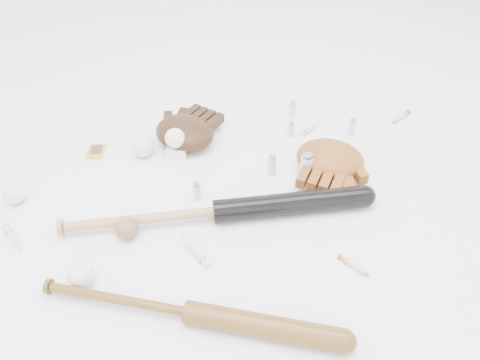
{
  "coord_description": "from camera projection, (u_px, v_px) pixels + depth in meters",
  "views": [
    {
      "loc": [
        -0.05,
        -1.11,
        1.07
      ],
      "look_at": [
        0.03,
        0.0,
        0.06
      ],
      "focal_mm": 35.0,
      "sensor_mm": 36.0,
      "label": 1
    }
  ],
  "objects": [
    {
      "name": "bat_dark",
      "position": [
        217.0,
        211.0,
        1.43
      ],
      "size": [
        1.0,
        0.14,
        0.07
      ],
      "primitive_type": null,
      "rotation": [
        0.0,
        0.0,
        0.06
      ],
      "color": "black",
      "rests_on": "ground"
    },
    {
      "name": "bat_wood",
      "position": [
        189.0,
        312.0,
        1.18
      ],
      "size": [
        0.81,
        0.29,
        0.06
      ],
      "primitive_type": null,
      "rotation": [
        0.0,
        0.0,
        -0.28
      ],
      "color": "brown",
      "rests_on": "ground"
    },
    {
      "name": "glove_dark",
      "position": [
        185.0,
        132.0,
        1.72
      ],
      "size": [
        0.38,
        0.38,
        0.1
      ],
      "primitive_type": null,
      "rotation": [
        0.0,
        0.0,
        -0.65
      ],
      "color": "#321C0D",
      "rests_on": "ground"
    },
    {
      "name": "glove_tan",
      "position": [
        330.0,
        159.0,
        1.6
      ],
      "size": [
        0.38,
        0.38,
        0.1
      ],
      "primitive_type": null,
      "rotation": [
        0.0,
        0.0,
        2.66
      ],
      "color": "brown",
      "rests_on": "ground"
    },
    {
      "name": "trading_card",
      "position": [
        96.0,
        152.0,
        1.71
      ],
      "size": [
        0.07,
        0.09,
        0.0
      ],
      "primitive_type": "cube",
      "rotation": [
        0.0,
        0.0,
        -0.08
      ],
      "color": "#BA8F22",
      "rests_on": "ground"
    },
    {
      "name": "pedestal",
      "position": [
        176.0,
        150.0,
        1.68
      ],
      "size": [
        0.07,
        0.07,
        0.04
      ],
      "primitive_type": "cube",
      "rotation": [
        0.0,
        0.0,
        -0.0
      ],
      "color": "white",
      "rests_on": "ground"
    },
    {
      "name": "baseball_on_pedestal",
      "position": [
        175.0,
        138.0,
        1.65
      ],
      "size": [
        0.07,
        0.07,
        0.07
      ],
      "primitive_type": "sphere",
      "color": "white",
      "rests_on": "pedestal"
    },
    {
      "name": "baseball_left",
      "position": [
        14.0,
        194.0,
        1.49
      ],
      "size": [
        0.07,
        0.07,
        0.07
      ],
      "primitive_type": "sphere",
      "color": "white",
      "rests_on": "ground"
    },
    {
      "name": "baseball_upper",
      "position": [
        143.0,
        146.0,
        1.67
      ],
      "size": [
        0.08,
        0.08,
        0.08
      ],
      "primitive_type": "sphere",
      "color": "white",
      "rests_on": "ground"
    },
    {
      "name": "baseball_mid",
      "position": [
        81.0,
        274.0,
        1.26
      ],
      "size": [
        0.07,
        0.07,
        0.07
      ],
      "primitive_type": "sphere",
      "color": "white",
      "rests_on": "ground"
    },
    {
      "name": "baseball_aged",
      "position": [
        126.0,
        228.0,
        1.38
      ],
      "size": [
        0.07,
        0.07,
        0.07
      ],
      "primitive_type": "sphere",
      "color": "#875E40",
      "rests_on": "ground"
    },
    {
      "name": "syringe_0",
      "position": [
        13.0,
        238.0,
        1.39
      ],
      "size": [
        0.11,
        0.13,
        0.02
      ],
      "primitive_type": null,
      "rotation": [
        0.0,
        0.0,
        -0.94
      ],
      "color": "#ADBCC6",
      "rests_on": "ground"
    },
    {
      "name": "syringe_1",
      "position": [
        195.0,
        252.0,
        1.35
      ],
      "size": [
        0.11,
        0.14,
        0.02
      ],
      "primitive_type": null,
      "rotation": [
        0.0,
        0.0,
        2.15
      ],
      "color": "#ADBCC6",
      "rests_on": "ground"
    },
    {
      "name": "syringe_2",
      "position": [
        310.0,
        129.0,
        1.8
      ],
      "size": [
        0.11,
        0.11,
        0.02
      ],
      "primitive_type": null,
      "rotation": [
        0.0,
        0.0,
        0.76
      ],
      "color": "#ADBCC6",
      "rests_on": "ground"
    },
    {
      "name": "syringe_3",
      "position": [
        356.0,
        267.0,
        1.31
      ],
      "size": [
        0.11,
        0.12,
        0.02
      ],
      "primitive_type": null,
      "rotation": [
        0.0,
        0.0,
        -0.82
      ],
      "color": "#ADBCC6",
      "rests_on": "ground"
    },
    {
      "name": "syringe_4",
      "position": [
        400.0,
        118.0,
        1.86
      ],
      "size": [
        0.13,
        0.11,
        0.02
      ],
      "primitive_type": null,
      "rotation": [
        0.0,
        0.0,
        3.8
      ],
      "color": "#ADBCC6",
      "rests_on": "ground"
    },
    {
      "name": "vial_0",
      "position": [
        292.0,
        110.0,
        1.85
      ],
      "size": [
        0.03,
        0.03,
        0.07
      ],
      "primitive_type": "cylinder",
      "color": "silver",
      "rests_on": "ground"
    },
    {
      "name": "vial_1",
      "position": [
        291.0,
        129.0,
        1.76
      ],
      "size": [
        0.03,
        0.03,
        0.06
      ],
      "primitive_type": "cylinder",
      "color": "silver",
      "rests_on": "ground"
    },
    {
      "name": "vial_2",
      "position": [
        272.0,
        165.0,
        1.59
      ],
      "size": [
        0.03,
        0.03,
        0.08
      ],
      "primitive_type": "cylinder",
      "color": "silver",
      "rests_on": "ground"
    },
    {
      "name": "vial_3",
      "position": [
        306.0,
        166.0,
        1.57
      ],
      "size": [
        0.04,
        0.04,
        0.1
      ],
      "primitive_type": "cylinder",
      "color": "silver",
      "rests_on": "ground"
    },
    {
      "name": "vial_4",
      "position": [
        197.0,
        191.0,
        1.51
      ],
      "size": [
        0.03,
        0.03,
        0.07
      ],
      "primitive_type": "cylinder",
      "color": "silver",
      "rests_on": "ground"
    },
    {
      "name": "vial_5",
      "position": [
        352.0,
        126.0,
        1.77
      ],
      "size": [
        0.03,
        0.03,
        0.07
      ],
      "primitive_type": "cylinder",
      "color": "silver",
      "rests_on": "ground"
    }
  ]
}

